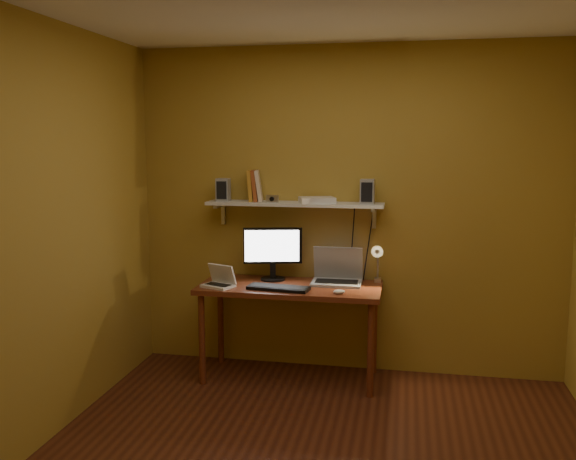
% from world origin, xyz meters
% --- Properties ---
extents(room, '(3.44, 3.24, 2.64)m').
position_xyz_m(room, '(0.00, 0.00, 1.30)').
color(room, '#582816').
rests_on(room, ground).
extents(desk, '(1.40, 0.60, 0.75)m').
position_xyz_m(desk, '(-0.41, 1.28, 0.66)').
color(desk, maroon).
rests_on(desk, ground).
extents(wall_shelf, '(1.40, 0.25, 0.21)m').
position_xyz_m(wall_shelf, '(-0.41, 1.47, 1.36)').
color(wall_shelf, silver).
rests_on(wall_shelf, room).
extents(monitor, '(0.46, 0.24, 0.42)m').
position_xyz_m(monitor, '(-0.58, 1.43, 0.99)').
color(monitor, black).
rests_on(monitor, desk).
extents(laptop, '(0.39, 0.28, 0.28)m').
position_xyz_m(laptop, '(-0.06, 1.43, 0.82)').
color(laptop, gray).
rests_on(laptop, desk).
extents(netbook, '(0.27, 0.24, 0.17)m').
position_xyz_m(netbook, '(-0.93, 1.13, 0.80)').
color(netbook, white).
rests_on(netbook, desk).
extents(keyboard, '(0.48, 0.21, 0.02)m').
position_xyz_m(keyboard, '(-0.47, 1.13, 0.76)').
color(keyboard, black).
rests_on(keyboard, desk).
extents(mouse, '(0.10, 0.08, 0.03)m').
position_xyz_m(mouse, '(-0.00, 1.09, 0.77)').
color(mouse, white).
rests_on(mouse, desk).
extents(desk_lamp, '(0.09, 0.23, 0.38)m').
position_xyz_m(desk_lamp, '(0.25, 1.41, 0.96)').
color(desk_lamp, silver).
rests_on(desk_lamp, desk).
extents(speaker_left, '(0.10, 0.10, 0.18)m').
position_xyz_m(speaker_left, '(-0.99, 1.46, 1.47)').
color(speaker_left, gray).
rests_on(speaker_left, wall_shelf).
extents(speaker_right, '(0.11, 0.11, 0.19)m').
position_xyz_m(speaker_right, '(0.16, 1.46, 1.47)').
color(speaker_right, gray).
rests_on(speaker_right, wall_shelf).
extents(books, '(0.15, 0.18, 0.25)m').
position_xyz_m(books, '(-0.74, 1.49, 1.50)').
color(books, '#BA8027').
rests_on(books, wall_shelf).
extents(shelf_camera, '(0.10, 0.04, 0.06)m').
position_xyz_m(shelf_camera, '(-0.57, 1.42, 1.40)').
color(shelf_camera, silver).
rests_on(shelf_camera, wall_shelf).
extents(router, '(0.31, 0.26, 0.04)m').
position_xyz_m(router, '(-0.23, 1.46, 1.40)').
color(router, white).
rests_on(router, wall_shelf).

